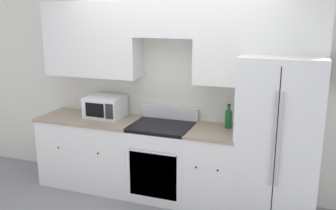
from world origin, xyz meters
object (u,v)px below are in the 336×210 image
microwave (105,107)px  bottle (228,118)px  refrigerator (278,137)px  oven_range (162,160)px

microwave → bottle: 1.56m
bottle → refrigerator: bearing=-10.9°
refrigerator → microwave: bearing=179.0°
oven_range → microwave: (-0.80, 0.09, 0.58)m
oven_range → bottle: (0.76, 0.16, 0.56)m
oven_range → microwave: 0.99m
microwave → bottle: bottle is taller
refrigerator → bottle: size_ratio=6.33×
bottle → microwave: bearing=-177.4°
refrigerator → microwave: size_ratio=3.89×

